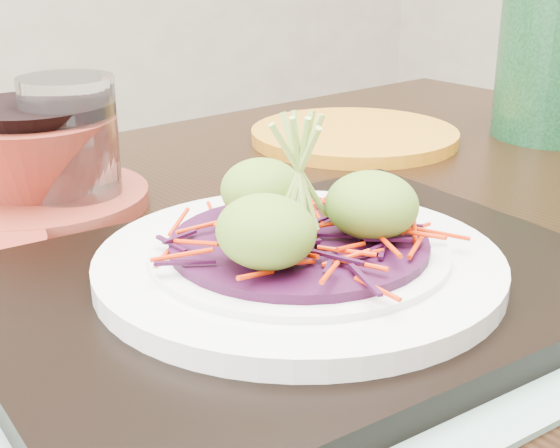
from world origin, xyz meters
TOP-DOWN VIEW (x-y plane):
  - dining_table at (-0.06, -0.08)m, footprint 1.38×0.99m
  - placemat at (-0.08, -0.11)m, footprint 0.44×0.35m
  - serving_tray at (-0.08, -0.11)m, footprint 0.38×0.29m
  - white_plate at (-0.08, -0.11)m, footprint 0.25×0.25m
  - cabbage_bed at (-0.08, -0.11)m, footprint 0.16×0.16m
  - carrot_julienne at (-0.08, -0.11)m, footprint 0.19×0.19m
  - guacamole_scoops at (-0.08, -0.11)m, footprint 0.13×0.12m
  - scallion_garnish at (-0.08, -0.11)m, footprint 0.06×0.06m
  - water_glass at (-0.12, 0.14)m, footprint 0.10×0.10m
  - terracotta_bowl_set at (-0.15, 0.16)m, footprint 0.22×0.22m
  - yellow_plate at (0.21, 0.17)m, footprint 0.25×0.25m
  - green_jar at (0.41, 0.07)m, footprint 0.15×0.15m

SIDE VIEW (x-z plane):
  - dining_table at x=-0.06m, z-range 0.30..1.11m
  - placemat at x=-0.08m, z-range 0.81..0.82m
  - yellow_plate at x=0.21m, z-range 0.81..0.83m
  - serving_tray at x=-0.08m, z-range 0.82..0.84m
  - white_plate at x=-0.08m, z-range 0.83..0.85m
  - terracotta_bowl_set at x=-0.15m, z-range 0.81..0.89m
  - cabbage_bed at x=-0.08m, z-range 0.85..0.86m
  - carrot_julienne at x=-0.08m, z-range 0.86..0.87m
  - water_glass at x=-0.12m, z-range 0.81..0.92m
  - guacamole_scoops at x=-0.08m, z-range 0.86..0.90m
  - green_jar at x=0.41m, z-range 0.81..0.97m
  - scallion_garnish at x=-0.08m, z-range 0.85..0.94m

